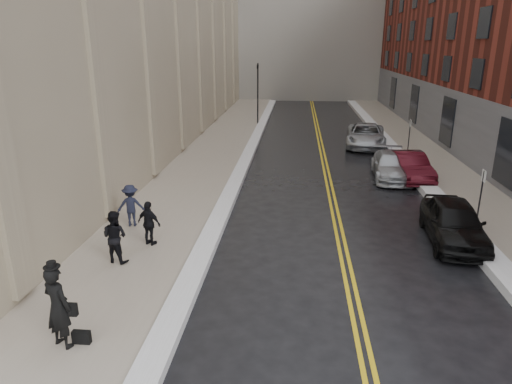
% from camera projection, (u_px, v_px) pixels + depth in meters
% --- Properties ---
extents(ground, '(160.00, 160.00, 0.00)m').
position_uv_depth(ground, '(258.00, 339.00, 10.96)').
color(ground, black).
rests_on(ground, ground).
extents(sidewalk_left, '(4.00, 64.00, 0.15)m').
position_uv_depth(sidewalk_left, '(204.00, 164.00, 26.47)').
color(sidewalk_left, gray).
rests_on(sidewalk_left, ground).
extents(sidewalk_right, '(3.00, 64.00, 0.15)m').
position_uv_depth(sidewalk_right, '(444.00, 170.00, 25.32)').
color(sidewalk_right, gray).
rests_on(sidewalk_right, ground).
extents(lane_stripe_a, '(0.12, 64.00, 0.01)m').
position_uv_depth(lane_stripe_a, '(324.00, 168.00, 25.90)').
color(lane_stripe_a, gold).
rests_on(lane_stripe_a, ground).
extents(lane_stripe_b, '(0.12, 64.00, 0.01)m').
position_uv_depth(lane_stripe_b, '(328.00, 169.00, 25.88)').
color(lane_stripe_b, gold).
rests_on(lane_stripe_b, ground).
extents(snow_ridge_left, '(0.70, 60.80, 0.26)m').
position_uv_depth(snow_ridge_left, '(244.00, 164.00, 26.26)').
color(snow_ridge_left, white).
rests_on(snow_ridge_left, ground).
extents(snow_ridge_right, '(0.85, 60.80, 0.30)m').
position_uv_depth(snow_ridge_right, '(410.00, 168.00, 25.45)').
color(snow_ridge_right, white).
rests_on(snow_ridge_right, ground).
extents(traffic_signal, '(0.18, 0.15, 5.20)m').
position_uv_depth(traffic_signal, '(258.00, 89.00, 38.63)').
color(traffic_signal, black).
rests_on(traffic_signal, ground).
extents(parking_sign_near, '(0.06, 0.35, 2.23)m').
position_uv_depth(parking_sign_near, '(481.00, 192.00, 17.44)').
color(parking_sign_near, black).
rests_on(parking_sign_near, ground).
extents(parking_sign_far, '(0.06, 0.35, 2.23)m').
position_uv_depth(parking_sign_far, '(409.00, 133.00, 28.80)').
color(parking_sign_far, black).
rests_on(parking_sign_far, ground).
extents(car_black, '(2.13, 4.58, 1.52)m').
position_uv_depth(car_black, '(454.00, 222.00, 16.11)').
color(car_black, black).
rests_on(car_black, ground).
extents(car_maroon, '(1.85, 4.40, 1.41)m').
position_uv_depth(car_maroon, '(410.00, 166.00, 23.65)').
color(car_maroon, '#400B14').
rests_on(car_maroon, ground).
extents(car_silver_near, '(2.17, 4.71, 1.33)m').
position_uv_depth(car_silver_near, '(392.00, 166.00, 23.91)').
color(car_silver_near, '#A4A7AC').
rests_on(car_silver_near, ground).
extents(car_silver_far, '(3.22, 5.81, 1.54)m').
position_uv_depth(car_silver_far, '(366.00, 135.00, 31.23)').
color(car_silver_far, '#A5A8AD').
rests_on(car_silver_far, ground).
extents(pedestrian_main, '(0.86, 0.72, 2.00)m').
position_uv_depth(pedestrian_main, '(58.00, 307.00, 10.21)').
color(pedestrian_main, black).
rests_on(pedestrian_main, sidewalk_left).
extents(pedestrian_a, '(0.97, 0.84, 1.70)m').
position_uv_depth(pedestrian_a, '(115.00, 237.00, 14.30)').
color(pedestrian_a, black).
rests_on(pedestrian_a, sidewalk_left).
extents(pedestrian_b, '(1.15, 0.81, 1.61)m').
position_uv_depth(pedestrian_b, '(131.00, 205.00, 17.18)').
color(pedestrian_b, black).
rests_on(pedestrian_b, sidewalk_left).
extents(pedestrian_c, '(0.99, 0.69, 1.57)m').
position_uv_depth(pedestrian_c, '(149.00, 223.00, 15.54)').
color(pedestrian_c, black).
rests_on(pedestrian_c, sidewalk_left).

